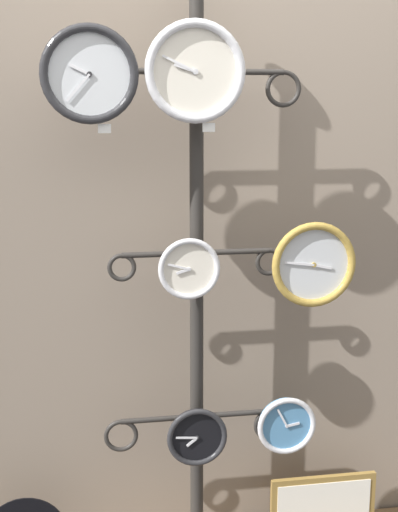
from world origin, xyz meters
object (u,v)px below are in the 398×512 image
Objects in this scene: clock_top_left at (89,74)px; display_stand at (197,372)px; clock_middle_center at (189,269)px; clock_middle_right at (313,264)px; clock_bottom_right at (286,425)px; clock_bottom_center at (197,437)px; picture_frame at (323,510)px; clock_top_center at (195,72)px.

display_stand is at bearing 16.02° from clock_top_left.
clock_middle_right reaches higher than clock_middle_center.
display_stand is 0.37m from clock_bottom_right.
clock_bottom_center is at bearing -1.16° from clock_top_left.
picture_frame is (0.08, 0.03, -0.95)m from clock_middle_right.
clock_bottom_center is 0.33m from clock_bottom_right.
display_stand is at bearing 65.61° from clock_middle_center.
clock_bottom_center is at bearing -178.21° from clock_middle_right.
picture_frame is (0.49, 0.04, -1.58)m from clock_top_center.
clock_middle_center is 0.98× the size of clock_bottom_center.
clock_middle_center is at bearing 179.29° from clock_middle_right.
display_stand is 0.41m from clock_middle_center.
clock_top_left is 1.45× the size of clock_middle_center.
display_stand is 7.02× the size of clock_top_left.
display_stand is 6.62× the size of clock_top_center.
clock_top_center is at bearing -101.61° from display_stand.
clock_top_left is 1.42× the size of clock_bottom_center.
display_stand is 0.73m from picture_frame.
clock_bottom_center is (0.02, -0.02, -0.59)m from clock_middle_center.
clock_middle_center is (-0.02, 0.01, -0.63)m from clock_top_center.
clock_bottom_center is (0.33, -0.01, -1.21)m from clock_top_left.
clock_middle_center is at bearing -178.83° from clock_bottom_right.
clock_middle_center is (0.30, 0.01, -0.62)m from clock_top_left.
clock_bottom_right reaches higher than clock_bottom_center.
clock_middle_center is (-0.04, -0.09, 0.40)m from display_stand.
clock_bottom_right is 0.40m from picture_frame.
clock_bottom_right is 0.53× the size of picture_frame.
clock_top_center reaches higher than picture_frame.
clock_top_left is 0.94× the size of clock_top_center.
display_stand is 1.08m from clock_top_left.
clock_middle_center is 0.68m from clock_bottom_right.
picture_frame is (0.16, 0.02, -0.36)m from clock_bottom_right.
clock_top_left reaches higher than clock_middle_right.
clock_bottom_center is 0.60m from picture_frame.
display_stand is at bearing 166.42° from clock_middle_right.
clock_bottom_right is at bearing 1.60° from clock_top_left.
clock_bottom_right is at bearing 4.38° from clock_bottom_center.
clock_middle_right reaches higher than clock_bottom_center.
clock_middle_center is at bearing -114.39° from display_stand.
clock_top_center is at bearing -23.71° from clock_middle_center.
clock_bottom_center is at bearing -175.62° from clock_bottom_right.
display_stand reaches higher than picture_frame.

